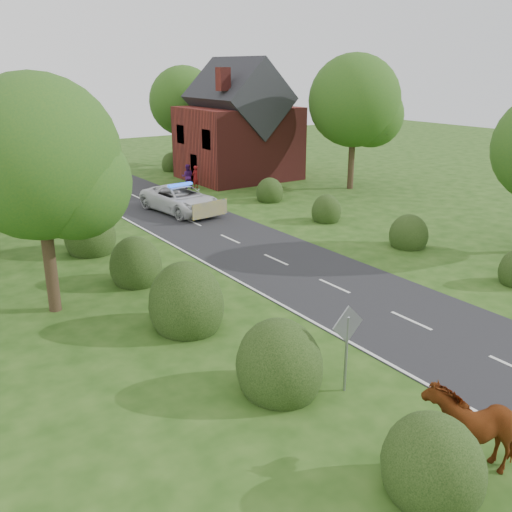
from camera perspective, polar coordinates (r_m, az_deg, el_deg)
road at (r=28.56m, az=-1.55°, el=1.22°), size 6.00×70.00×0.02m
road_markings at (r=26.08m, az=-2.03°, el=-0.46°), size 4.96×70.00×0.01m
hedgerow_left at (r=22.66m, az=-10.91°, el=-1.83°), size 2.75×50.41×3.00m
hedgerow_right at (r=29.75m, az=13.25°, el=2.52°), size 2.10×45.78×2.10m
tree_left_a at (r=20.67m, az=-20.19°, el=8.62°), size 5.74×5.60×8.38m
tree_right_b at (r=41.66m, az=10.25°, el=14.70°), size 6.56×6.40×9.40m
tree_right_c at (r=51.80m, az=-6.88°, el=14.88°), size 6.15×6.00×8.58m
road_sign at (r=15.50m, az=9.10°, el=-7.90°), size 1.06×0.08×2.53m
house at (r=45.27m, az=-1.79°, el=12.52°), size 8.00×7.40×9.17m
cow at (r=13.99m, az=20.86°, el=-15.93°), size 2.71×2.10×1.71m
police_van at (r=34.97m, az=-7.53°, el=5.66°), size 3.37×6.17×1.77m
pedestrian_red at (r=42.00m, az=-6.09°, el=7.87°), size 0.70×0.60×1.64m
pedestrian_purple at (r=41.92m, az=-6.87°, el=7.90°), size 1.08×1.03×1.76m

